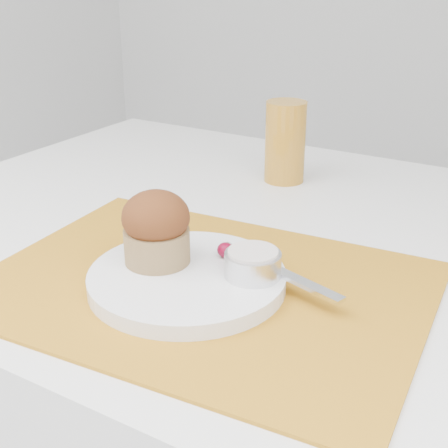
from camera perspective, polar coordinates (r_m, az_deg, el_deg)
The scene contains 9 objects.
placemat at distance 0.71m, azimuth -1.94°, elevation -5.63°, with size 0.49×0.36×0.00m, color #BE7B1A.
plate at distance 0.70m, azimuth -3.40°, elevation -5.03°, with size 0.22×0.22×0.02m, color white.
ramekin at distance 0.68m, azimuth 2.65°, elevation -3.72°, with size 0.06×0.06×0.03m, color silver.
cream at distance 0.67m, azimuth 2.67°, elevation -2.68°, with size 0.05×0.05×0.01m, color silver.
raspberry_near at distance 0.72m, azimuth 0.11°, elevation -2.37°, with size 0.02×0.02×0.02m, color #4F0215.
raspberry_far at distance 0.70m, azimuth 1.47°, elevation -3.09°, with size 0.02×0.02×0.02m, color #4F0209.
butter_knife at distance 0.69m, azimuth 4.89°, elevation -4.28°, with size 0.18×0.01×0.00m, color silver.
juice_glass at distance 1.02m, azimuth 5.62°, elevation 7.48°, with size 0.07×0.07×0.13m, color #BE8023.
muffin at distance 0.70m, azimuth -6.21°, elevation -0.37°, with size 0.10×0.10×0.08m.
Camera 1 is at (0.30, -0.65, 1.09)m, focal length 50.00 mm.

